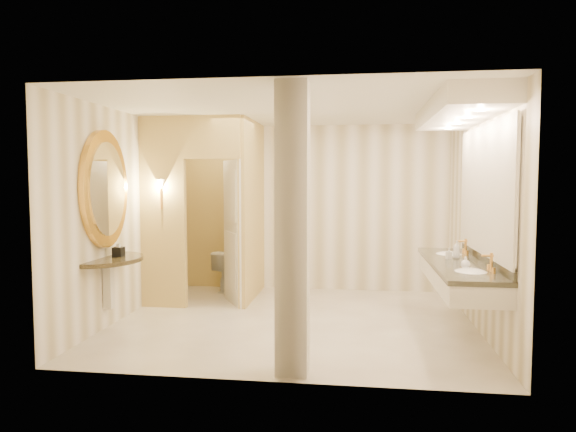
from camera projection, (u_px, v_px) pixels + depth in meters
name	position (u px, v px, depth m)	size (l,w,h in m)	color
floor	(294.00, 321.00, 6.58)	(4.50, 4.50, 0.00)	white
ceiling	(294.00, 109.00, 6.40)	(4.50, 4.50, 0.00)	white
wall_back	(309.00, 208.00, 8.47)	(4.50, 0.02, 2.70)	white
wall_front	(267.00, 232.00, 4.51)	(4.50, 0.02, 2.70)	white
wall_left	(126.00, 215.00, 6.79)	(0.02, 4.00, 2.70)	white
wall_right	(479.00, 218.00, 6.19)	(0.02, 4.00, 2.70)	white
toilet_closet	(227.00, 209.00, 7.59)	(1.50, 1.55, 2.70)	#E5C977
wall_sconce	(161.00, 186.00, 7.14)	(0.14, 0.14, 0.42)	gold
vanity	(463.00, 196.00, 5.81)	(0.75, 2.52, 2.09)	silver
console_shelf	(105.00, 218.00, 6.16)	(1.08, 1.08, 1.99)	black
pillar	(293.00, 230.00, 4.73)	(0.30, 0.30, 2.70)	silver
tissue_box	(119.00, 252.00, 6.26)	(0.12, 0.12, 0.12)	black
toilet	(231.00, 270.00, 8.41)	(0.37, 0.65, 0.66)	white
soap_bottle_a	(449.00, 254.00, 6.05)	(0.06, 0.06, 0.13)	beige
soap_bottle_b	(465.00, 262.00, 5.43)	(0.10, 0.10, 0.12)	silver
soap_bottle_c	(457.00, 250.00, 6.09)	(0.08, 0.08, 0.21)	#C6B28C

